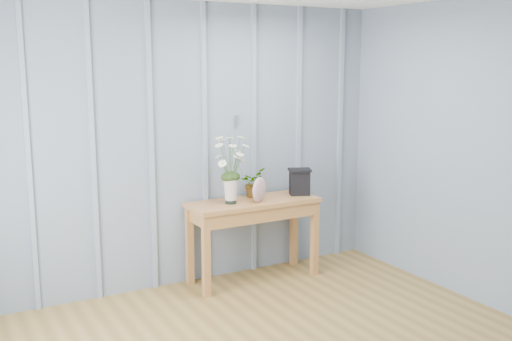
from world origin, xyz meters
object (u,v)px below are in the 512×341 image
daisy_vase (231,160)px  sideboard (253,212)px  felt_disc_vessel (259,190)px  carved_box (300,181)px

daisy_vase → sideboard: bearing=4.7°
daisy_vase → felt_disc_vessel: daisy_vase is taller
sideboard → daisy_vase: (-0.24, -0.02, 0.50)m
sideboard → carved_box: bearing=-1.7°
sideboard → felt_disc_vessel: size_ratio=5.31×
felt_disc_vessel → carved_box: 0.48m
felt_disc_vessel → daisy_vase: bearing=130.8°
carved_box → daisy_vase: bearing=-179.6°
daisy_vase → felt_disc_vessel: 0.38m
sideboard → felt_disc_vessel: felt_disc_vessel is taller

